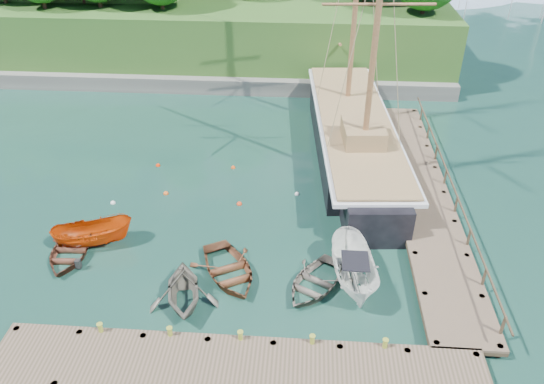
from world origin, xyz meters
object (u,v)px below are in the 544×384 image
at_px(rowboat_1, 185,303).
at_px(cabin_boat_white, 353,283).
at_px(rowboat_3, 314,287).
at_px(motorboat_orange, 95,244).
at_px(rowboat_2, 229,276).
at_px(schooner, 353,139).
at_px(rowboat_0, 70,256).

relative_size(rowboat_1, cabin_boat_white, 0.72).
distance_m(rowboat_3, motorboat_orange, 12.03).
relative_size(rowboat_2, motorboat_orange, 1.06).
bearing_deg(schooner, rowboat_3, -105.06).
bearing_deg(motorboat_orange, cabin_boat_white, -115.31).
bearing_deg(rowboat_0, motorboat_orange, 44.60).
relative_size(rowboat_1, rowboat_2, 0.84).
xyz_separation_m(rowboat_0, rowboat_1, (6.67, -2.91, 0.00)).
bearing_deg(rowboat_1, rowboat_3, 0.84).
relative_size(rowboat_3, cabin_boat_white, 0.78).
bearing_deg(rowboat_3, rowboat_2, -157.64).
bearing_deg(rowboat_3, motorboat_orange, -162.54).
relative_size(rowboat_2, rowboat_3, 1.10).
xyz_separation_m(motorboat_orange, schooner, (14.36, 11.18, 1.11)).
bearing_deg(rowboat_2, rowboat_1, -160.67).
bearing_deg(rowboat_0, rowboat_1, -25.98).
xyz_separation_m(rowboat_2, motorboat_orange, (-7.53, 1.94, 0.00)).
bearing_deg(cabin_boat_white, rowboat_2, 172.00).
distance_m(rowboat_2, schooner, 14.83).
bearing_deg(cabin_boat_white, rowboat_1, -173.63).
bearing_deg(schooner, motorboat_orange, -146.43).
bearing_deg(rowboat_1, cabin_boat_white, 0.39).
bearing_deg(rowboat_2, rowboat_3, -35.23).
bearing_deg(rowboat_3, cabin_boat_white, 41.11).
bearing_deg(rowboat_1, rowboat_0, 143.46).
bearing_deg(rowboat_1, schooner, 47.27).
xyz_separation_m(rowboat_3, schooner, (2.58, 13.63, 1.11)).
height_order(rowboat_1, cabin_boat_white, cabin_boat_white).
bearing_deg(schooner, cabin_boat_white, -97.26).
height_order(cabin_boat_white, schooner, schooner).
height_order(rowboat_3, motorboat_orange, motorboat_orange).
relative_size(rowboat_1, schooner, 0.14).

